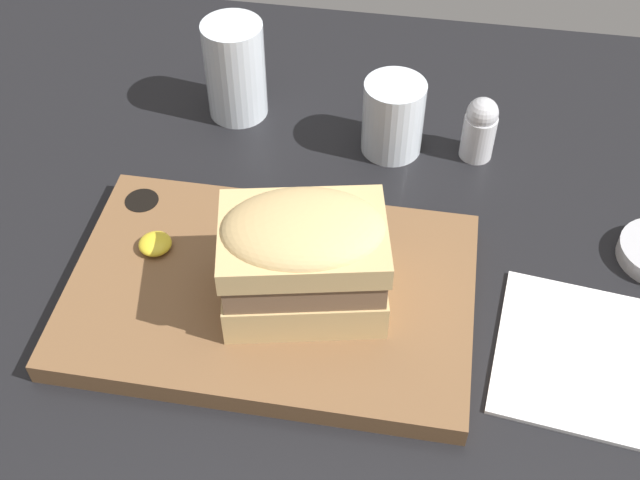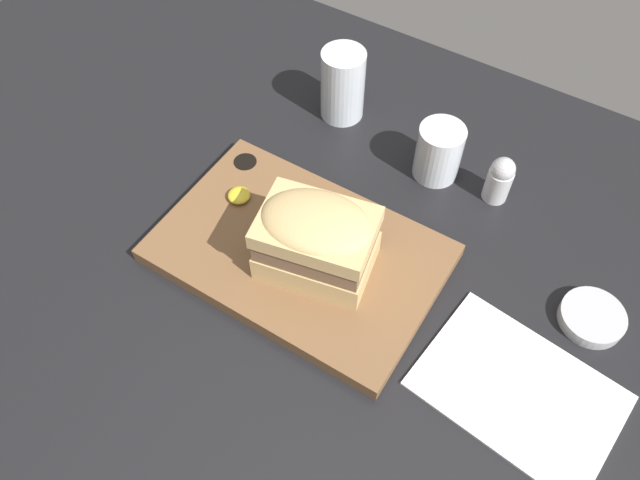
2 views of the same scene
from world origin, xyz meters
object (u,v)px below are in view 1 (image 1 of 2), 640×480
Objects in this scene: serving_board at (270,293)px; wine_glass at (393,119)px; napkin at (627,367)px; salt_shaker at (480,128)px; water_glass at (236,76)px; sandwich at (304,253)px.

wine_glass reaches higher than serving_board.
salt_shaker is (-13.42, 24.99, 3.42)cm from napkin.
wine_glass is 0.35× the size of napkin.
water_glass reaches higher than napkin.
napkin is at bearing -3.26° from sandwich.
sandwich is at bearing -10.86° from serving_board.
sandwich is 23.95cm from wine_glass.
water_glass is at bearing 109.30° from serving_board.
salt_shaker is (8.94, 0.33, -0.24)cm from wine_glass.
serving_board is 30.82cm from napkin.
sandwich is 2.10× the size of salt_shaker.
wine_glass is 33.49cm from napkin.
sandwich is at bearing -102.54° from wine_glass.
wine_glass is at bearing 69.57° from serving_board.
napkin is (30.73, -2.19, -0.87)cm from serving_board.
sandwich is 1.84× the size of wine_glass.
water_glass is 17.81cm from wine_glass.
serving_board is 27.71cm from water_glass.
wine_glass is 8.95cm from salt_shaker.
water_glass is 48.95cm from napkin.
sandwich is at bearing -121.00° from salt_shaker.
serving_board is 4.31× the size of wine_glass.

